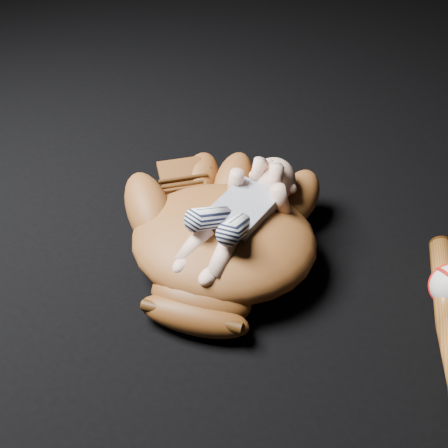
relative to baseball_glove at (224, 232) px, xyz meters
name	(u,v)px	position (x,y,z in m)	size (l,w,h in m)	color
baseball_glove	(224,232)	(0.00, 0.00, 0.00)	(0.46, 0.52, 0.16)	brown
newborn_baby	(237,213)	(0.02, 0.01, 0.05)	(0.16, 0.35, 0.14)	#DFAB8F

